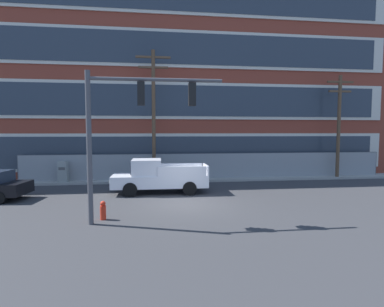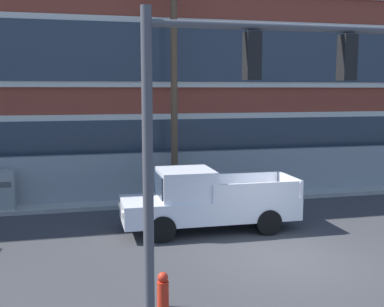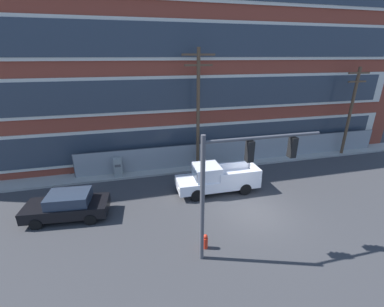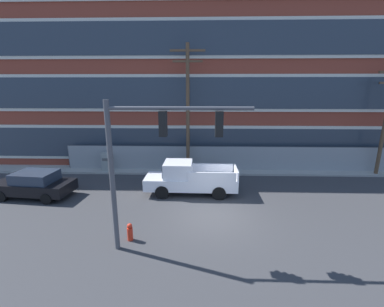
{
  "view_description": "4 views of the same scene",
  "coord_description": "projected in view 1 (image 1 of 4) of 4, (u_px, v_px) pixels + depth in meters",
  "views": [
    {
      "loc": [
        -1.54,
        -14.56,
        3.63
      ],
      "look_at": [
        0.62,
        2.78,
        2.35
      ],
      "focal_mm": 28.0,
      "sensor_mm": 36.0,
      "label": 1
    },
    {
      "loc": [
        -5.33,
        -11.33,
        4.47
      ],
      "look_at": [
        -1.49,
        4.45,
        2.32
      ],
      "focal_mm": 45.0,
      "sensor_mm": 36.0,
      "label": 2
    },
    {
      "loc": [
        -6.78,
        -11.62,
        8.81
      ],
      "look_at": [
        -2.84,
        3.88,
        2.64
      ],
      "focal_mm": 24.0,
      "sensor_mm": 36.0,
      "label": 3
    },
    {
      "loc": [
        -0.75,
        -11.74,
        6.36
      ],
      "look_at": [
        -1.24,
        5.07,
        2.03
      ],
      "focal_mm": 24.0,
      "sensor_mm": 36.0,
      "label": 4
    }
  ],
  "objects": [
    {
      "name": "ground_plane",
      "position": [
        186.0,
        205.0,
        14.86
      ],
      "size": [
        160.0,
        160.0,
        0.0
      ],
      "primitive_type": "plane",
      "color": "#38383A"
    },
    {
      "name": "sidewalk_building_side",
      "position": [
        176.0,
        180.0,
        22.12
      ],
      "size": [
        80.0,
        1.77,
        0.16
      ],
      "primitive_type": "cube",
      "color": "#9E9B93",
      "rests_on": "ground"
    },
    {
      "name": "brick_mill_building",
      "position": [
        142.0,
        83.0,
        26.31
      ],
      "size": [
        43.01,
        9.11,
        15.78
      ],
      "color": "brown",
      "rests_on": "ground"
    },
    {
      "name": "chain_link_fence",
      "position": [
        210.0,
        166.0,
        22.46
      ],
      "size": [
        27.25,
        0.06,
        2.02
      ],
      "color": "gray",
      "rests_on": "ground"
    },
    {
      "name": "traffic_signal_mast",
      "position": [
        129.0,
        116.0,
        11.63
      ],
      "size": [
        5.3,
        0.43,
        5.96
      ],
      "color": "#4C4C51",
      "rests_on": "ground"
    },
    {
      "name": "pickup_truck_white",
      "position": [
        158.0,
        177.0,
        17.69
      ],
      "size": [
        5.65,
        2.05,
        2.01
      ],
      "color": "silver",
      "rests_on": "ground"
    },
    {
      "name": "utility_pole_near_corner",
      "position": [
        154.0,
        110.0,
        21.13
      ],
      "size": [
        2.43,
        0.26,
        9.32
      ],
      "color": "brown",
      "rests_on": "ground"
    },
    {
      "name": "utility_pole_midblock",
      "position": [
        339.0,
        123.0,
        22.81
      ],
      "size": [
        2.09,
        0.26,
        7.88
      ],
      "color": "brown",
      "rests_on": "ground"
    },
    {
      "name": "electrical_cabinet",
      "position": [
        63.0,
        173.0,
        20.63
      ],
      "size": [
        0.61,
        0.55,
        1.6
      ],
      "color": "#939993",
      "rests_on": "ground"
    },
    {
      "name": "fire_hydrant",
      "position": [
        103.0,
        210.0,
        12.35
      ],
      "size": [
        0.24,
        0.24,
        0.78
      ],
      "color": "red",
      "rests_on": "ground"
    }
  ]
}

